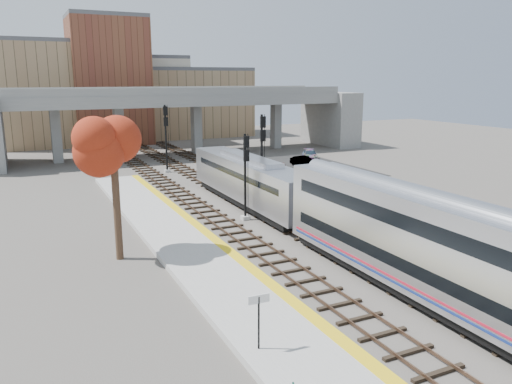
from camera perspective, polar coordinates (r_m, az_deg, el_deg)
name	(u,v)px	position (r m, az deg, el deg)	size (l,w,h in m)	color
ground	(329,258)	(31.04, 8.35, -7.51)	(160.00, 160.00, 0.00)	#47423D
platform	(218,275)	(27.82, -4.33, -9.49)	(4.50, 60.00, 0.35)	#9E9E99
yellow_strip	(250,267)	(28.44, -0.73, -8.55)	(0.70, 60.00, 0.01)	yellow
tracks	(255,208)	(41.84, -0.11, -1.88)	(10.70, 95.00, 0.25)	black
overpass	(182,114)	(72.43, -8.44, 8.86)	(54.00, 12.00, 9.50)	slate
buildings_far	(125,95)	(92.36, -14.75, 10.72)	(43.00, 21.00, 20.60)	#957A56
parking_lot	(297,168)	(61.23, 4.71, 2.77)	(14.00, 18.00, 0.04)	black
locomotive	(249,180)	(42.46, -0.75, 1.39)	(3.02, 19.05, 4.10)	#A8AAB2
coach	(460,259)	(24.45, 22.28, -7.11)	(3.03, 25.00, 5.00)	#A8AAB2
signal_mast_near	(245,179)	(38.00, -1.21, 1.51)	(0.60, 0.64, 6.68)	#9E9E99
signal_mast_mid	(262,157)	(44.50, 0.69, 4.04)	(0.60, 0.64, 7.64)	#9E9E99
signal_mast_far	(166,138)	(58.52, -10.24, 6.07)	(0.60, 0.64, 7.78)	#9E9E99
station_sign	(259,310)	(19.83, 0.32, -13.38)	(0.90, 0.08, 2.27)	black
tree	(113,149)	(30.15, -16.02, 4.79)	(3.60, 3.60, 9.11)	#382619
car_a	(281,168)	(57.73, 2.92, 2.77)	(1.34, 3.32, 1.13)	#99999E
car_b	(303,162)	(61.83, 5.45, 3.49)	(1.37, 3.94, 1.30)	#99999E
car_c	(310,155)	(67.30, 6.20, 4.25)	(1.86, 4.58, 1.33)	#99999E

